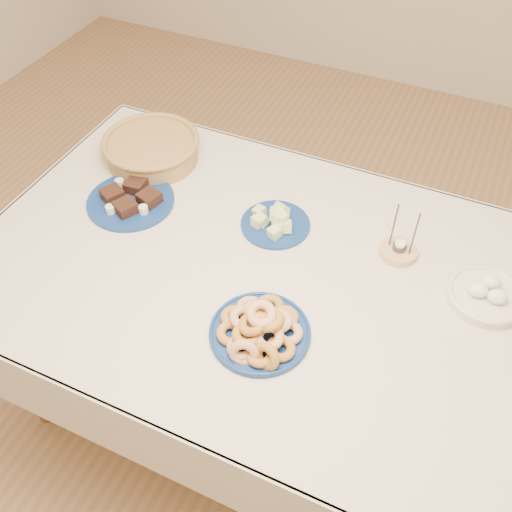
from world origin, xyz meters
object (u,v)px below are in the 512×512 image
object	(u,v)px
dining_table	(263,292)
egg_bowl	(486,295)
brownie_plate	(131,200)
wicker_basket	(152,148)
candle_holder	(399,251)
melon_plate	(275,222)
donut_platter	(260,330)

from	to	relation	value
dining_table	egg_bowl	size ratio (longest dim) A/B	7.05
brownie_plate	wicker_basket	world-z (taller)	wicker_basket
brownie_plate	egg_bowl	xyz separation A→B (m)	(1.10, 0.06, 0.01)
brownie_plate	candle_holder	size ratio (longest dim) A/B	1.92
melon_plate	candle_holder	xyz separation A→B (m)	(0.38, 0.04, -0.00)
dining_table	egg_bowl	world-z (taller)	egg_bowl
melon_plate	egg_bowl	xyz separation A→B (m)	(0.64, -0.03, 0.00)
melon_plate	egg_bowl	bearing A→B (deg)	-2.54
donut_platter	candle_holder	world-z (taller)	candle_holder
donut_platter	brownie_plate	size ratio (longest dim) A/B	0.84
donut_platter	melon_plate	distance (m)	0.41
melon_plate	wicker_basket	distance (m)	0.54
dining_table	donut_platter	xyz separation A→B (m)	(0.09, -0.22, 0.14)
candle_holder	egg_bowl	world-z (taller)	candle_holder
brownie_plate	wicker_basket	distance (m)	0.24
dining_table	egg_bowl	distance (m)	0.63
wicker_basket	egg_bowl	size ratio (longest dim) A/B	1.40
dining_table	brownie_plate	size ratio (longest dim) A/B	4.91
brownie_plate	melon_plate	bearing A→B (deg)	11.35
donut_platter	melon_plate	size ratio (longest dim) A/B	1.22
dining_table	melon_plate	world-z (taller)	melon_plate
dining_table	donut_platter	world-z (taller)	donut_platter
wicker_basket	brownie_plate	bearing A→B (deg)	-75.93
melon_plate	wicker_basket	xyz separation A→B (m)	(-0.52, 0.13, 0.03)
brownie_plate	wicker_basket	bearing A→B (deg)	104.07
dining_table	candle_holder	distance (m)	0.42
candle_holder	dining_table	bearing A→B (deg)	-147.78
wicker_basket	candle_holder	size ratio (longest dim) A/B	1.87
wicker_basket	melon_plate	bearing A→B (deg)	-14.42
wicker_basket	egg_bowl	bearing A→B (deg)	-7.97
donut_platter	melon_plate	bearing A→B (deg)	107.92
dining_table	brownie_plate	distance (m)	0.52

